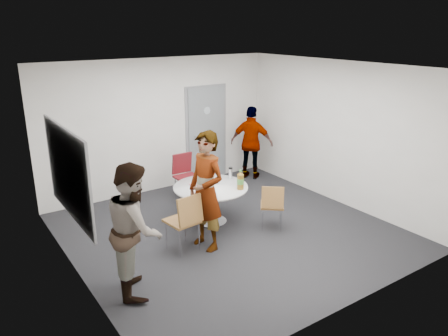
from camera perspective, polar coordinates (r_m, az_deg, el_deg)
floor at (r=7.41m, az=0.77°, el=-8.24°), size 5.00×5.00×0.00m
ceiling at (r=6.66m, az=0.87°, el=13.03°), size 5.00×5.00×0.00m
wall_back at (r=9.01m, az=-8.39°, el=5.51°), size 5.00×0.00×5.00m
wall_left at (r=5.91m, az=-19.44°, el=-2.13°), size 0.00×5.00×5.00m
wall_right at (r=8.55m, az=14.71°, el=4.42°), size 0.00×5.00×5.00m
wall_front at (r=5.19m, az=16.93°, el=-4.71°), size 5.00×0.00×5.00m
door at (r=9.59m, az=-2.33°, el=4.47°), size 1.02×0.17×2.12m
whiteboard at (r=6.08m, az=-19.69°, el=-0.63°), size 0.04×1.90×1.25m
table at (r=7.51m, az=-1.45°, el=-2.98°), size 1.28×1.28×1.01m
chair_near_left at (r=6.57m, az=-5.03°, el=-6.42°), size 0.50×0.53×0.93m
chair_near_right at (r=7.32m, az=6.33°, el=-4.54°), size 0.55×0.56×0.80m
chair_far at (r=8.58m, az=-5.12°, el=-0.49°), size 0.44×0.48×0.92m
person_main at (r=6.57m, az=-2.34°, el=-3.04°), size 0.55×0.74×1.85m
person_left at (r=5.64m, az=-11.59°, el=-7.76°), size 0.90×1.01×1.73m
person_right at (r=9.69m, az=3.63°, el=3.30°), size 0.90×0.99×1.63m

